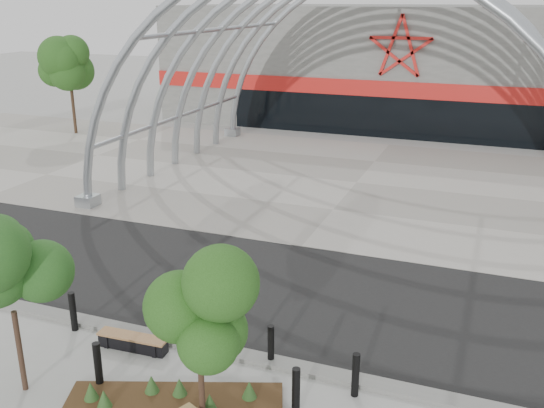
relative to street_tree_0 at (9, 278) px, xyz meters
name	(u,v)px	position (x,y,z in m)	size (l,w,h in m)	color
ground	(217,346)	(3.31, 3.21, -2.82)	(140.00, 140.00, 0.00)	#9E9E99
road	(266,288)	(3.31, 6.71, -2.81)	(140.00, 7.00, 0.02)	black
forecourt	(356,183)	(3.31, 18.71, -2.80)	(60.00, 17.00, 0.04)	gray
kerb	(212,349)	(3.31, 2.96, -2.76)	(60.00, 0.50, 0.12)	slate
arena_building	(417,63)	(3.31, 36.66, 1.17)	(34.00, 15.24, 8.00)	#63635E
vault_canopy	(356,183)	(3.31, 18.71, -2.80)	(20.80, 15.80, 20.36)	#A3A9AF
planting_bed	(171,400)	(3.42, 0.70, -2.70)	(5.01, 3.03, 0.51)	#332714
street_tree_0	(9,278)	(0.00, 0.00, 0.00)	(1.72, 1.72, 3.92)	black
street_tree_1	(198,306)	(4.29, 0.51, -0.10)	(1.60, 1.60, 3.78)	black
bench_0	(133,342)	(1.39, 2.32, -2.62)	(1.90, 0.50, 0.39)	black
bollard_0	(73,311)	(-0.62, 2.56, -2.26)	(0.18, 0.18, 1.12)	black
bollard_1	(98,365)	(1.53, 0.72, -2.25)	(0.18, 0.18, 1.13)	black
bollard_2	(271,345)	(4.89, 3.00, -2.30)	(0.16, 0.16, 1.03)	black
bollard_3	(356,375)	(7.12, 2.47, -2.28)	(0.17, 0.17, 1.07)	black
bollard_4	(296,391)	(6.08, 1.40, -2.26)	(0.18, 0.18, 1.12)	black
bg_tree_0	(69,62)	(-16.69, 23.21, 1.82)	(3.00, 3.00, 6.45)	black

